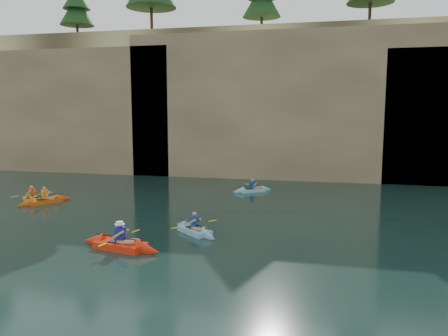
# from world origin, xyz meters

# --- Properties ---
(ground) EXTENTS (160.00, 160.00, 0.00)m
(ground) POSITION_xyz_m (0.00, 0.00, 0.00)
(ground) COLOR black
(ground) RESTS_ON ground
(cliff) EXTENTS (70.00, 16.00, 12.00)m
(cliff) POSITION_xyz_m (0.00, 30.00, 6.00)
(cliff) COLOR #C9B97B
(cliff) RESTS_ON ground
(cliff_slab_west) EXTENTS (26.00, 2.40, 10.56)m
(cliff_slab_west) POSITION_xyz_m (-20.00, 22.60, 5.28)
(cliff_slab_west) COLOR tan
(cliff_slab_west) RESTS_ON ground
(cliff_slab_center) EXTENTS (24.00, 2.40, 11.40)m
(cliff_slab_center) POSITION_xyz_m (2.00, 22.60, 5.70)
(cliff_slab_center) COLOR tan
(cliff_slab_center) RESTS_ON ground
(sea_cave_west) EXTENTS (4.50, 1.00, 4.00)m
(sea_cave_west) POSITION_xyz_m (-18.00, 21.95, 2.00)
(sea_cave_west) COLOR black
(sea_cave_west) RESTS_ON ground
(sea_cave_center) EXTENTS (3.50, 1.00, 3.20)m
(sea_cave_center) POSITION_xyz_m (-4.00, 21.95, 1.60)
(sea_cave_center) COLOR black
(sea_cave_center) RESTS_ON ground
(sea_cave_east) EXTENTS (5.00, 1.00, 4.50)m
(sea_cave_east) POSITION_xyz_m (10.00, 21.95, 2.25)
(sea_cave_east) COLOR black
(sea_cave_east) RESTS_ON ground
(main_kayaker) EXTENTS (3.63, 2.36, 1.32)m
(main_kayaker) POSITION_xyz_m (-2.57, 3.87, 0.18)
(main_kayaker) COLOR red
(main_kayaker) RESTS_ON ground
(kayaker_orange) EXTENTS (2.25, 3.01, 1.18)m
(kayaker_orange) POSITION_xyz_m (-10.43, 10.47, 0.15)
(kayaker_orange) COLOR #DA510D
(kayaker_orange) RESTS_ON ground
(kayaker_ltblue_near) EXTENTS (2.73, 2.44, 1.17)m
(kayaker_ltblue_near) POSITION_xyz_m (-0.41, 6.55, 0.14)
(kayaker_ltblue_near) COLOR #7EB6D2
(kayaker_ltblue_near) RESTS_ON ground
(kayaker_yellow) EXTENTS (2.56, 2.39, 1.15)m
(kayaker_yellow) POSITION_xyz_m (-11.46, 10.73, 0.14)
(kayaker_yellow) COLOR gold
(kayaker_yellow) RESTS_ON ground
(kayaker_ltblue_mid) EXTENTS (2.64, 2.10, 1.05)m
(kayaker_ltblue_mid) POSITION_xyz_m (0.51, 16.49, 0.13)
(kayaker_ltblue_mid) COLOR #7EBFD3
(kayaker_ltblue_mid) RESTS_ON ground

